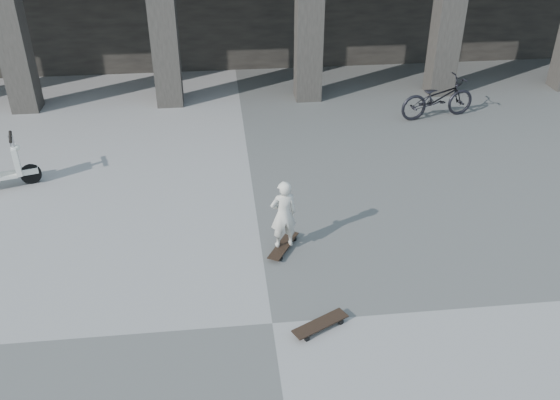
{
  "coord_description": "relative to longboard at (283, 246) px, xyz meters",
  "views": [
    {
      "loc": [
        -0.58,
        -6.19,
        5.72
      ],
      "look_at": [
        0.36,
        2.25,
        0.65
      ],
      "focal_mm": 38.0,
      "sensor_mm": 36.0,
      "label": 1
    }
  ],
  "objects": [
    {
      "name": "longboard",
      "position": [
        0.0,
        0.0,
        0.0
      ],
      "size": [
        0.6,
        0.85,
        0.09
      ],
      "rotation": [
        0.0,
        0.0,
        1.05
      ],
      "color": "black",
      "rests_on": "ground"
    },
    {
      "name": "bicycle",
      "position": [
        4.36,
        5.11,
        0.43
      ],
      "size": [
        2.0,
        1.0,
        1.0
      ],
      "primitive_type": "imported",
      "rotation": [
        0.0,
        0.0,
        1.75
      ],
      "color": "black",
      "rests_on": "ground"
    },
    {
      "name": "child",
      "position": [
        0.0,
        0.0,
        0.61
      ],
      "size": [
        0.48,
        0.36,
        1.19
      ],
      "primitive_type": "imported",
      "rotation": [
        0.0,
        0.0,
        3.32
      ],
      "color": "beige",
      "rests_on": "longboard"
    },
    {
      "name": "skateboard_spare",
      "position": [
        0.29,
        -1.92,
        0.01
      ],
      "size": [
        0.84,
        0.57,
        0.1
      ],
      "rotation": [
        0.0,
        0.0,
        0.48
      ],
      "color": "black",
      "rests_on": "ground"
    },
    {
      "name": "ground",
      "position": [
        -0.36,
        -1.75,
        -0.07
      ],
      "size": [
        90.0,
        90.0,
        0.0
      ],
      "primitive_type": "plane",
      "color": "#535350",
      "rests_on": "ground"
    }
  ]
}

